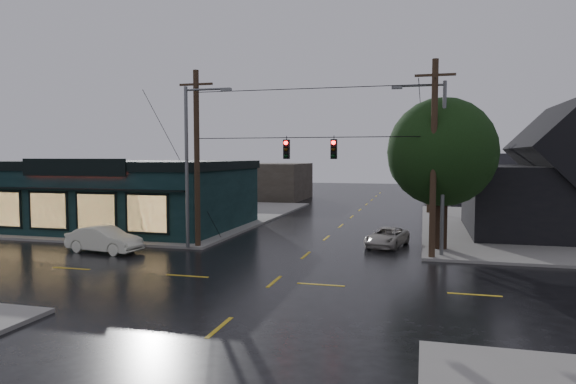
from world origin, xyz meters
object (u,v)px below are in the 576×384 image
(sedan_cream, at_px, (104,239))
(utility_pole_ne, at_px, (432,260))
(corner_tree, at_px, (442,153))
(utility_pole_nw, at_px, (198,248))
(suv_silver, at_px, (387,237))

(sedan_cream, bearing_deg, utility_pole_ne, -74.25)
(corner_tree, distance_m, utility_pole_nw, 14.81)
(corner_tree, height_order, suv_silver, corner_tree)
(corner_tree, relative_size, utility_pole_nw, 0.83)
(utility_pole_ne, height_order, sedan_cream, utility_pole_ne)
(sedan_cream, bearing_deg, corner_tree, -66.50)
(utility_pole_nw, distance_m, sedan_cream, 5.16)
(corner_tree, height_order, utility_pole_ne, corner_tree)
(suv_silver, bearing_deg, corner_tree, -1.13)
(sedan_cream, height_order, suv_silver, sedan_cream)
(utility_pole_nw, height_order, suv_silver, utility_pole_nw)
(utility_pole_nw, bearing_deg, corner_tree, 10.96)
(corner_tree, relative_size, utility_pole_ne, 0.83)
(corner_tree, distance_m, utility_pole_ne, 6.11)
(utility_pole_ne, height_order, suv_silver, utility_pole_ne)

